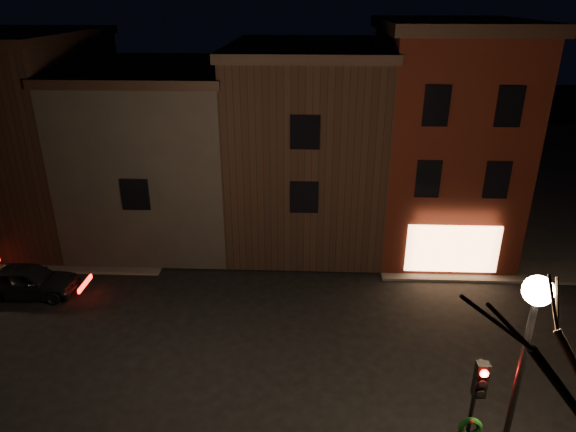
% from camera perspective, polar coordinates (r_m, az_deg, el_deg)
% --- Properties ---
extents(ground, '(120.00, 120.00, 0.00)m').
position_cam_1_polar(ground, '(18.86, -3.32, -14.60)').
color(ground, black).
rests_on(ground, ground).
extents(sidewalk_far_right, '(30.00, 30.00, 0.12)m').
position_cam_1_polar(sidewalk_far_right, '(40.95, 29.02, 4.02)').
color(sidewalk_far_right, '#2D2B28').
rests_on(sidewalk_far_right, ground).
extents(sidewalk_far_left, '(30.00, 30.00, 0.12)m').
position_cam_1_polar(sidewalk_far_left, '(42.59, -28.34, 4.82)').
color(sidewalk_far_left, '#2D2B28').
rests_on(sidewalk_far_left, ground).
extents(corner_building, '(6.50, 8.50, 10.50)m').
position_cam_1_polar(corner_building, '(25.81, 16.75, 8.50)').
color(corner_building, '#3E120B').
rests_on(corner_building, ground).
extents(row_building_a, '(7.30, 10.30, 9.40)m').
position_cam_1_polar(row_building_a, '(26.17, 2.01, 8.39)').
color(row_building_a, black).
rests_on(row_building_a, ground).
extents(row_building_b, '(7.80, 10.30, 8.40)m').
position_cam_1_polar(row_building_b, '(27.34, -13.51, 7.32)').
color(row_building_b, black).
rests_on(row_building_b, ground).
extents(row_building_c, '(7.30, 10.30, 9.90)m').
position_cam_1_polar(row_building_c, '(29.97, -27.25, 8.26)').
color(row_building_c, black).
rests_on(row_building_c, ground).
extents(street_lamp_near, '(0.60, 0.60, 6.48)m').
position_cam_1_polar(street_lamp_near, '(11.76, 25.07, -12.19)').
color(street_lamp_near, black).
rests_on(street_lamp_near, sidewalk_near_right).
extents(traffic_signal, '(0.58, 0.38, 4.05)m').
position_cam_1_polar(traffic_signal, '(13.35, 19.95, -19.50)').
color(traffic_signal, black).
rests_on(traffic_signal, sidewalk_near_right).
extents(parked_car_a, '(4.12, 1.78, 1.38)m').
position_cam_1_polar(parked_car_a, '(24.02, -26.98, -6.40)').
color(parked_car_a, black).
rests_on(parked_car_a, ground).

